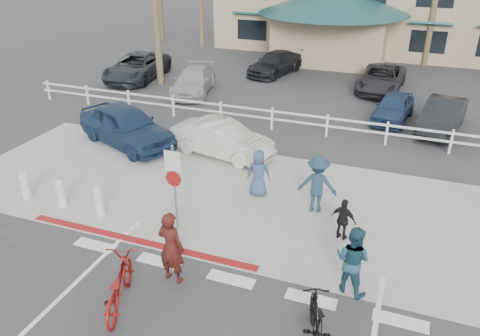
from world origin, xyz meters
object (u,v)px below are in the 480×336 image
at_px(sign_post, 175,183).
at_px(car_white_sedan, 222,139).
at_px(car_red_compact, 126,126).
at_px(bike_red, 118,285).
at_px(bike_black, 317,323).

bearing_deg(sign_post, car_white_sedan, 97.85).
bearing_deg(car_red_compact, bike_red, -125.46).
xyz_separation_m(bike_red, bike_black, (4.43, 0.42, 0.01)).
relative_size(sign_post, car_red_compact, 0.62).
bearing_deg(sign_post, car_red_compact, 134.81).
height_order(bike_red, car_white_sedan, car_white_sedan).
xyz_separation_m(bike_black, car_red_compact, (-9.38, 7.61, 0.23)).
bearing_deg(bike_red, car_red_compact, -78.32).
xyz_separation_m(bike_red, car_red_compact, (-4.95, 8.02, 0.23)).
xyz_separation_m(sign_post, bike_red, (0.24, -3.28, -0.88)).
bearing_deg(car_white_sedan, bike_black, -134.43).
relative_size(sign_post, car_white_sedan, 0.72).
bearing_deg(bike_red, car_white_sedan, -103.59).
bearing_deg(bike_red, bike_black, 165.41).
xyz_separation_m(car_white_sedan, car_red_compact, (-4.01, -0.35, 0.13)).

